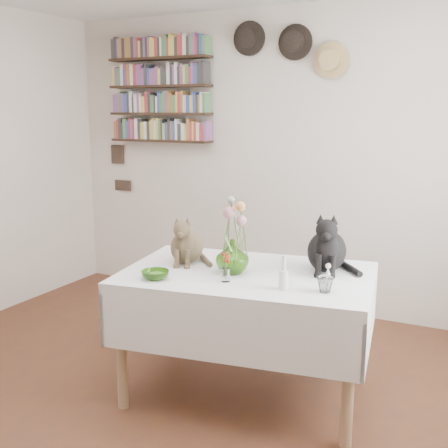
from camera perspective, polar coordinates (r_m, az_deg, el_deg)
The scene contains 14 objects.
room at distance 2.82m, azimuth -11.57°, elevation 2.62°, with size 4.08×4.58×2.58m.
dining_table at distance 3.30m, azimuth 2.35°, elevation -8.01°, with size 1.54×1.12×0.76m.
tabby_cat at distance 3.41m, azimuth -3.80°, elevation -1.42°, with size 0.21×0.26×0.31m, color olive, non-canonical shape.
black_cat at distance 3.28m, azimuth 10.44°, elevation -1.64°, with size 0.24×0.31×0.36m, color black, non-canonical shape.
flower_vase at distance 3.20m, azimuth 0.86°, elevation -3.30°, with size 0.19×0.19×0.20m, color #6EB236.
green_bowl at distance 3.13m, azimuth -6.99°, elevation -5.14°, with size 0.15×0.15×0.05m, color #6EB236.
drinking_glass at distance 2.93m, azimuth 10.23°, elevation -6.08°, with size 0.09×0.09×0.08m, color white.
candlestick at distance 2.94m, azimuth 6.06°, elevation -5.48°, with size 0.05×0.05×0.18m.
berry_jar at distance 3.05m, azimuth 0.16°, elevation -4.38°, with size 0.05×0.05×0.18m.
porcelain_figurine at distance 3.13m, azimuth 10.51°, elevation -4.91°, with size 0.05×0.05×0.10m.
flower_bouquet at distance 3.16m, azimuth 1.01°, elevation 1.03°, with size 0.17×0.12×0.39m.
bookshelf_unit at distance 5.19m, azimuth -6.53°, elevation 13.31°, with size 1.00×0.16×0.91m.
wall_hats at distance 4.69m, azimuth 6.73°, elevation 17.47°, with size 0.98×0.09×0.48m.
wall_art_plaques at distance 5.58m, azimuth -10.54°, elevation 5.68°, with size 0.21×0.02×0.44m.
Camera 1 is at (1.74, -2.18, 1.68)m, focal length 45.00 mm.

